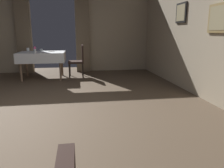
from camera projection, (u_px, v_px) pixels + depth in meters
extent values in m
plane|color=#4C3D2D|center=(32.00, 116.00, 3.42)|extent=(10.08, 10.08, 0.00)
cube|color=#997F4C|center=(218.00, 18.00, 3.74)|extent=(0.03, 0.53, 0.49)
cube|color=#998C66|center=(217.00, 18.00, 3.74)|extent=(0.01, 0.44, 0.40)
cube|color=black|center=(181.00, 13.00, 5.05)|extent=(0.03, 0.49, 0.44)
cube|color=#998C66|center=(181.00, 13.00, 5.04)|extent=(0.01, 0.40, 0.36)
cube|color=tan|center=(113.00, 26.00, 7.42)|extent=(2.50, 0.12, 3.00)
cube|color=#70604C|center=(23.00, 34.00, 6.91)|extent=(0.44, 0.14, 2.50)
cube|color=#70604C|center=(82.00, 34.00, 7.19)|extent=(0.44, 0.14, 2.50)
cylinder|color=#7A604C|center=(21.00, 68.00, 5.81)|extent=(0.06, 0.06, 0.71)
cylinder|color=#7A604C|center=(60.00, 67.00, 5.96)|extent=(0.06, 0.06, 0.71)
cylinder|color=#7A604C|center=(27.00, 65.00, 6.51)|extent=(0.06, 0.06, 0.71)
cylinder|color=#7A604C|center=(62.00, 64.00, 6.66)|extent=(0.06, 0.06, 0.71)
cube|color=#7A604C|center=(42.00, 53.00, 6.15)|extent=(1.18, 0.89, 0.03)
cube|color=white|center=(42.00, 52.00, 6.15)|extent=(1.24, 0.95, 0.01)
cube|color=white|center=(39.00, 59.00, 5.72)|extent=(1.24, 0.02, 0.26)
cube|color=white|center=(44.00, 55.00, 6.63)|extent=(1.24, 0.02, 0.26)
cube|color=white|center=(19.00, 57.00, 6.08)|extent=(0.02, 0.95, 0.26)
cube|color=white|center=(65.00, 56.00, 6.27)|extent=(0.02, 0.95, 0.26)
cylinder|color=black|center=(70.00, 71.00, 6.31)|extent=(0.04, 0.04, 0.42)
cylinder|color=black|center=(70.00, 69.00, 6.68)|extent=(0.04, 0.04, 0.42)
cylinder|color=black|center=(83.00, 70.00, 6.37)|extent=(0.04, 0.04, 0.42)
cylinder|color=black|center=(82.00, 68.00, 6.74)|extent=(0.04, 0.04, 0.42)
cube|color=black|center=(76.00, 62.00, 6.47)|extent=(0.44, 0.44, 0.06)
cube|color=black|center=(83.00, 53.00, 6.45)|extent=(0.05, 0.42, 0.48)
cylinder|color=silver|center=(35.00, 51.00, 5.83)|extent=(0.06, 0.06, 0.11)
sphere|color=#D84C8C|center=(35.00, 48.00, 5.81)|extent=(0.07, 0.07, 0.07)
cylinder|color=silver|center=(41.00, 51.00, 6.08)|extent=(0.08, 0.08, 0.09)
cylinder|color=silver|center=(28.00, 50.00, 6.37)|extent=(0.08, 0.08, 0.10)
cylinder|color=white|center=(52.00, 51.00, 6.36)|extent=(0.20, 0.20, 0.01)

